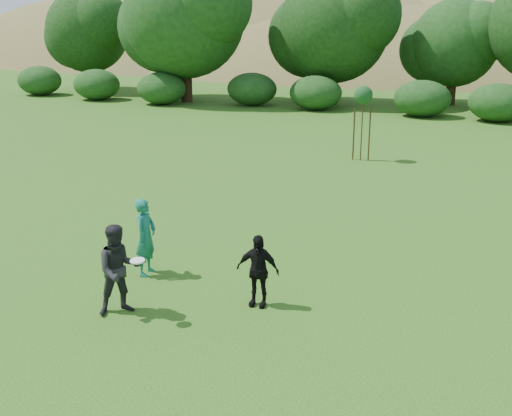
{
  "coord_description": "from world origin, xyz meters",
  "views": [
    {
      "loc": [
        4.69,
        -10.54,
        5.48
      ],
      "look_at": [
        0.0,
        3.0,
        1.1
      ],
      "focal_mm": 45.0,
      "sensor_mm": 36.0,
      "label": 1
    }
  ],
  "objects_px": {
    "sapling": "(363,97)",
    "player_black": "(258,270)",
    "player_grey": "(119,270)",
    "player_teal": "(146,237)"
  },
  "relations": [
    {
      "from": "player_grey",
      "to": "sapling",
      "type": "relative_size",
      "value": 0.61
    },
    {
      "from": "player_teal",
      "to": "sapling",
      "type": "xyz_separation_m",
      "value": [
        2.37,
        12.78,
        1.56
      ]
    },
    {
      "from": "player_grey",
      "to": "sapling",
      "type": "height_order",
      "value": "sapling"
    },
    {
      "from": "sapling",
      "to": "player_black",
      "type": "bearing_deg",
      "value": -88.23
    },
    {
      "from": "player_grey",
      "to": "player_black",
      "type": "xyz_separation_m",
      "value": [
        2.35,
        1.16,
        -0.15
      ]
    },
    {
      "from": "player_teal",
      "to": "sapling",
      "type": "bearing_deg",
      "value": -10.86
    },
    {
      "from": "player_black",
      "to": "sapling",
      "type": "xyz_separation_m",
      "value": [
        -0.42,
        13.47,
        1.69
      ]
    },
    {
      "from": "player_teal",
      "to": "sapling",
      "type": "height_order",
      "value": "sapling"
    },
    {
      "from": "player_black",
      "to": "sapling",
      "type": "height_order",
      "value": "sapling"
    },
    {
      "from": "player_grey",
      "to": "sapling",
      "type": "xyz_separation_m",
      "value": [
        1.93,
        14.62,
        1.54
      ]
    }
  ]
}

